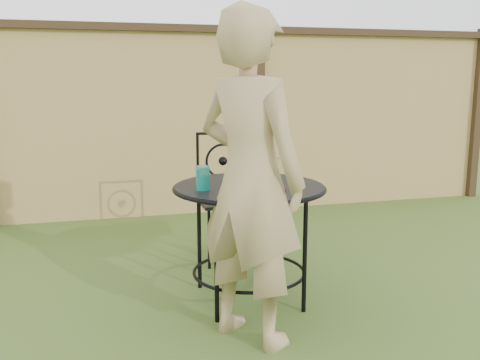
{
  "coord_description": "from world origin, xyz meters",
  "views": [
    {
      "loc": [
        -0.3,
        -3.08,
        1.35
      ],
      "look_at": [
        0.52,
        -0.01,
        0.75
      ],
      "focal_mm": 40.0,
      "sensor_mm": 36.0,
      "label": 1
    }
  ],
  "objects_px": {
    "diner": "(250,180)",
    "patio_table": "(249,208)",
    "patio_chair": "(228,192)",
    "salad_plate": "(256,187)"
  },
  "relations": [
    {
      "from": "diner",
      "to": "salad_plate",
      "type": "relative_size",
      "value": 6.32
    },
    {
      "from": "patio_table",
      "to": "patio_chair",
      "type": "bearing_deg",
      "value": 85.17
    },
    {
      "from": "patio_chair",
      "to": "salad_plate",
      "type": "xyz_separation_m",
      "value": [
        -0.06,
        -0.98,
        0.23
      ]
    },
    {
      "from": "patio_table",
      "to": "diner",
      "type": "height_order",
      "value": "diner"
    },
    {
      "from": "diner",
      "to": "salad_plate",
      "type": "height_order",
      "value": "diner"
    },
    {
      "from": "patio_table",
      "to": "patio_chair",
      "type": "height_order",
      "value": "patio_chair"
    },
    {
      "from": "patio_chair",
      "to": "salad_plate",
      "type": "distance_m",
      "value": 1.01
    },
    {
      "from": "patio_table",
      "to": "salad_plate",
      "type": "xyz_separation_m",
      "value": [
        0.01,
        -0.12,
        0.15
      ]
    },
    {
      "from": "diner",
      "to": "patio_table",
      "type": "bearing_deg",
      "value": -52.2
    },
    {
      "from": "patio_chair",
      "to": "diner",
      "type": "height_order",
      "value": "diner"
    }
  ]
}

